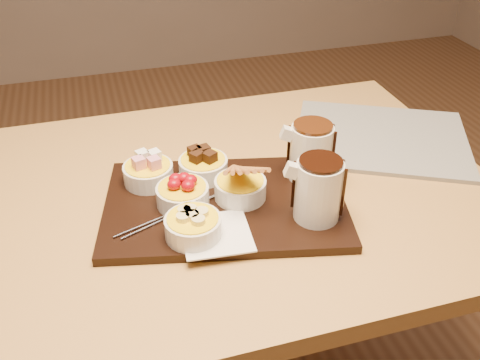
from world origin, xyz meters
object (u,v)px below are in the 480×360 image
object	(u,v)px
newspaper	(381,138)
serving_board	(225,204)
pitcher_dark_chocolate	(318,191)
bowl_strawberries	(183,196)
dining_table	(204,230)
pitcher_milk_chocolate	(311,153)

from	to	relation	value
newspaper	serving_board	bearing A→B (deg)	-133.25
pitcher_dark_chocolate	bowl_strawberries	bearing A→B (deg)	167.35
bowl_strawberries	serving_board	bearing A→B (deg)	-8.88
serving_board	dining_table	bearing A→B (deg)	127.58
pitcher_milk_chocolate	pitcher_dark_chocolate	bearing A→B (deg)	-94.40
bowl_strawberries	newspaper	distance (m)	0.52
pitcher_dark_chocolate	pitcher_milk_chocolate	world-z (taller)	same
bowl_strawberries	pitcher_dark_chocolate	xyz separation A→B (m)	(0.23, -0.11, 0.04)
bowl_strawberries	pitcher_dark_chocolate	world-z (taller)	pitcher_dark_chocolate
serving_board	pitcher_milk_chocolate	world-z (taller)	pitcher_milk_chocolate
serving_board	bowl_strawberries	world-z (taller)	bowl_strawberries
serving_board	bowl_strawberries	size ratio (longest dim) A/B	4.60
serving_board	pitcher_dark_chocolate	xyz separation A→B (m)	(0.15, -0.09, 0.07)
pitcher_milk_chocolate	newspaper	size ratio (longest dim) A/B	0.29
serving_board	pitcher_milk_chocolate	distance (m)	0.20
bowl_strawberries	newspaper	bearing A→B (deg)	15.65
dining_table	pitcher_milk_chocolate	xyz separation A→B (m)	(0.22, -0.03, 0.17)
dining_table	newspaper	world-z (taller)	newspaper
dining_table	pitcher_milk_chocolate	bearing A→B (deg)	-8.85
serving_board	pitcher_milk_chocolate	xyz separation A→B (m)	(0.19, 0.03, 0.07)
serving_board	newspaper	xyz separation A→B (m)	(0.42, 0.15, -0.00)
pitcher_dark_chocolate	pitcher_milk_chocolate	distance (m)	0.13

